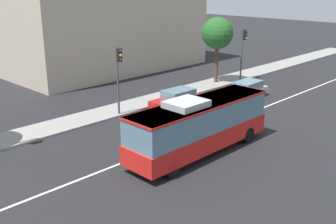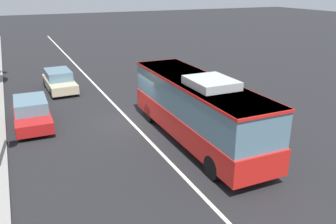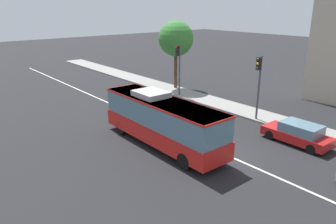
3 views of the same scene
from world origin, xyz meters
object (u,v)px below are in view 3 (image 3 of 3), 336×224
object	(u,v)px
transit_bus	(162,119)
traffic_light_mid_block	(178,62)
traffic_light_far_corner	(259,77)
sedan_red	(298,133)
street_tree_kerbside_centre	(176,39)

from	to	relation	value
transit_bus	traffic_light_mid_block	distance (m)	12.28
traffic_light_mid_block	traffic_light_far_corner	size ratio (longest dim) A/B	1.00
sedan_red	traffic_light_far_corner	size ratio (longest dim) A/B	0.87
transit_bus	traffic_light_far_corner	distance (m)	8.96
sedan_red	street_tree_kerbside_centre	distance (m)	17.65
transit_bus	traffic_light_far_corner	size ratio (longest dim) A/B	1.93
transit_bus	street_tree_kerbside_centre	xyz separation A→B (m)	(-11.01, 10.69, 3.65)
street_tree_kerbside_centre	sedan_red	bearing A→B (deg)	-12.11
traffic_light_mid_block	traffic_light_far_corner	xyz separation A→B (m)	(9.47, -0.06, 0.00)
sedan_red	street_tree_kerbside_centre	xyz separation A→B (m)	(-16.62, 3.57, 4.73)
transit_bus	sedan_red	xyz separation A→B (m)	(5.61, 7.12, -1.09)
sedan_red	traffic_light_mid_block	xyz separation A→B (m)	(-14.02, 1.65, 2.84)
street_tree_kerbside_centre	traffic_light_mid_block	bearing A→B (deg)	-36.34
street_tree_kerbside_centre	transit_bus	bearing A→B (deg)	-44.15
traffic_light_mid_block	street_tree_kerbside_centre	xyz separation A→B (m)	(-2.60, 1.91, 1.89)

